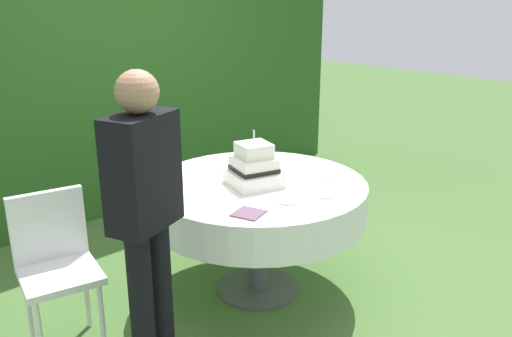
{
  "coord_description": "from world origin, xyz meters",
  "views": [
    {
      "loc": [
        -2.22,
        -2.35,
        1.93
      ],
      "look_at": [
        -0.03,
        -0.01,
        0.87
      ],
      "focal_mm": 38.02,
      "sensor_mm": 36.0,
      "label": 1
    }
  ],
  "objects_px": {
    "napkin_stack": "(249,213)",
    "garden_chair": "(55,257)",
    "wedding_cake": "(254,168)",
    "serving_plate_left": "(279,164)",
    "cake_table": "(258,200)",
    "serving_plate_far": "(326,177)",
    "serving_plate_right": "(326,196)",
    "serving_plate_near": "(288,201)",
    "standing_person": "(145,211)"
  },
  "relations": [
    {
      "from": "napkin_stack",
      "to": "cake_table",
      "type": "bearing_deg",
      "value": 41.04
    },
    {
      "from": "wedding_cake",
      "to": "serving_plate_far",
      "type": "height_order",
      "value": "wedding_cake"
    },
    {
      "from": "cake_table",
      "to": "serving_plate_near",
      "type": "bearing_deg",
      "value": -106.06
    },
    {
      "from": "serving_plate_near",
      "to": "standing_person",
      "type": "distance_m",
      "value": 0.89
    },
    {
      "from": "cake_table",
      "to": "serving_plate_near",
      "type": "height_order",
      "value": "serving_plate_near"
    },
    {
      "from": "serving_plate_right",
      "to": "serving_plate_far",
      "type": "bearing_deg",
      "value": 40.17
    },
    {
      "from": "standing_person",
      "to": "serving_plate_near",
      "type": "bearing_deg",
      "value": -7.06
    },
    {
      "from": "cake_table",
      "to": "napkin_stack",
      "type": "relative_size",
      "value": 8.95
    },
    {
      "from": "serving_plate_near",
      "to": "napkin_stack",
      "type": "distance_m",
      "value": 0.29
    },
    {
      "from": "cake_table",
      "to": "serving_plate_near",
      "type": "relative_size",
      "value": 10.58
    },
    {
      "from": "wedding_cake",
      "to": "serving_plate_left",
      "type": "distance_m",
      "value": 0.45
    },
    {
      "from": "serving_plate_near",
      "to": "serving_plate_right",
      "type": "relative_size",
      "value": 1.27
    },
    {
      "from": "serving_plate_far",
      "to": "serving_plate_right",
      "type": "relative_size",
      "value": 1.14
    },
    {
      "from": "napkin_stack",
      "to": "serving_plate_left",
      "type": "bearing_deg",
      "value": 33.67
    },
    {
      "from": "cake_table",
      "to": "serving_plate_far",
      "type": "bearing_deg",
      "value": -33.12
    },
    {
      "from": "serving_plate_far",
      "to": "serving_plate_right",
      "type": "xyz_separation_m",
      "value": [
        -0.25,
        -0.21,
        0.0
      ]
    },
    {
      "from": "napkin_stack",
      "to": "garden_chair",
      "type": "height_order",
      "value": "garden_chair"
    },
    {
      "from": "cake_table",
      "to": "serving_plate_far",
      "type": "xyz_separation_m",
      "value": [
        0.37,
        -0.24,
        0.13
      ]
    },
    {
      "from": "wedding_cake",
      "to": "serving_plate_left",
      "type": "height_order",
      "value": "wedding_cake"
    },
    {
      "from": "napkin_stack",
      "to": "garden_chair",
      "type": "bearing_deg",
      "value": 140.21
    },
    {
      "from": "wedding_cake",
      "to": "serving_plate_right",
      "type": "xyz_separation_m",
      "value": [
        0.17,
        -0.44,
        -0.1
      ]
    },
    {
      "from": "cake_table",
      "to": "serving_plate_right",
      "type": "relative_size",
      "value": 13.47
    },
    {
      "from": "serving_plate_right",
      "to": "standing_person",
      "type": "bearing_deg",
      "value": 169.26
    },
    {
      "from": "serving_plate_far",
      "to": "standing_person",
      "type": "relative_size",
      "value": 0.07
    },
    {
      "from": "serving_plate_near",
      "to": "cake_table",
      "type": "bearing_deg",
      "value": 73.94
    },
    {
      "from": "cake_table",
      "to": "garden_chair",
      "type": "bearing_deg",
      "value": 164.25
    },
    {
      "from": "serving_plate_near",
      "to": "standing_person",
      "type": "xyz_separation_m",
      "value": [
        -0.87,
        0.11,
        0.15
      ]
    },
    {
      "from": "cake_table",
      "to": "serving_plate_right",
      "type": "bearing_deg",
      "value": -75.18
    },
    {
      "from": "serving_plate_left",
      "to": "napkin_stack",
      "type": "distance_m",
      "value": 0.89
    },
    {
      "from": "cake_table",
      "to": "standing_person",
      "type": "bearing_deg",
      "value": -165.68
    },
    {
      "from": "serving_plate_right",
      "to": "napkin_stack",
      "type": "height_order",
      "value": "serving_plate_right"
    },
    {
      "from": "serving_plate_right",
      "to": "napkin_stack",
      "type": "bearing_deg",
      "value": 167.07
    },
    {
      "from": "wedding_cake",
      "to": "napkin_stack",
      "type": "distance_m",
      "value": 0.48
    },
    {
      "from": "wedding_cake",
      "to": "serving_plate_left",
      "type": "relative_size",
      "value": 3.57
    },
    {
      "from": "standing_person",
      "to": "cake_table",
      "type": "bearing_deg",
      "value": 14.32
    },
    {
      "from": "serving_plate_near",
      "to": "garden_chair",
      "type": "distance_m",
      "value": 1.32
    },
    {
      "from": "serving_plate_near",
      "to": "serving_plate_far",
      "type": "relative_size",
      "value": 1.12
    },
    {
      "from": "napkin_stack",
      "to": "wedding_cake",
      "type": "bearing_deg",
      "value": 43.28
    },
    {
      "from": "wedding_cake",
      "to": "serving_plate_near",
      "type": "bearing_deg",
      "value": -99.23
    },
    {
      "from": "garden_chair",
      "to": "standing_person",
      "type": "distance_m",
      "value": 0.74
    },
    {
      "from": "serving_plate_far",
      "to": "garden_chair",
      "type": "height_order",
      "value": "garden_chair"
    },
    {
      "from": "serving_plate_near",
      "to": "serving_plate_left",
      "type": "xyz_separation_m",
      "value": [
        0.45,
        0.51,
        0.0
      ]
    },
    {
      "from": "serving_plate_right",
      "to": "standing_person",
      "type": "xyz_separation_m",
      "value": [
        -1.09,
        0.21,
        0.15
      ]
    },
    {
      "from": "cake_table",
      "to": "napkin_stack",
      "type": "height_order",
      "value": "napkin_stack"
    },
    {
      "from": "serving_plate_right",
      "to": "garden_chair",
      "type": "height_order",
      "value": "garden_chair"
    },
    {
      "from": "garden_chair",
      "to": "serving_plate_left",
      "type": "bearing_deg",
      "value": -6.76
    },
    {
      "from": "standing_person",
      "to": "garden_chair",
      "type": "bearing_deg",
      "value": 111.38
    },
    {
      "from": "serving_plate_left",
      "to": "garden_chair",
      "type": "xyz_separation_m",
      "value": [
        -1.56,
        0.18,
        -0.24
      ]
    },
    {
      "from": "cake_table",
      "to": "serving_plate_near",
      "type": "distance_m",
      "value": 0.39
    },
    {
      "from": "serving_plate_right",
      "to": "garden_chair",
      "type": "bearing_deg",
      "value": 149.01
    }
  ]
}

